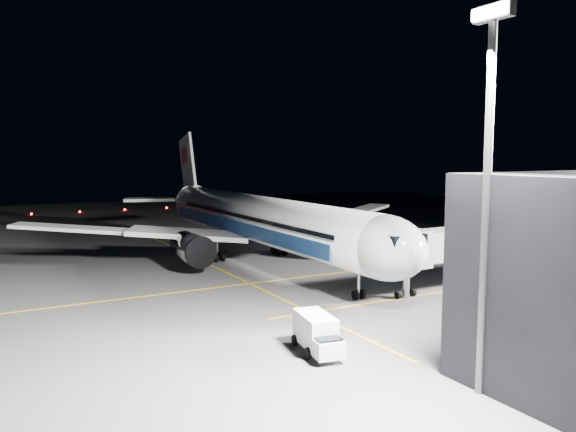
% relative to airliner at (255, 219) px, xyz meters
% --- Properties ---
extents(ground, '(200.00, 200.00, 0.00)m').
position_rel_airliner_xyz_m(ground, '(1.08, 0.00, -5.16)').
color(ground, '#4C4C4F').
rests_on(ground, ground).
extents(guide_line_main, '(0.25, 80.00, 0.01)m').
position_rel_airliner_xyz_m(guide_line_main, '(11.08, 0.00, -5.16)').
color(guide_line_main, gold).
rests_on(guide_line_main, ground).
extents(guide_line_cross, '(70.00, 0.25, 0.01)m').
position_rel_airliner_xyz_m(guide_line_cross, '(1.08, -6.00, -5.16)').
color(guide_line_cross, gold).
rests_on(guide_line_cross, ground).
extents(guide_line_side, '(0.25, 40.00, 0.01)m').
position_rel_airliner_xyz_m(guide_line_side, '(23.08, 10.00, -5.16)').
color(guide_line_side, gold).
rests_on(guide_line_side, ground).
extents(airliner, '(61.48, 54.22, 16.64)m').
position_rel_airliner_xyz_m(airliner, '(0.00, 0.00, 0.00)').
color(airliner, silver).
rests_on(airliner, ground).
extents(jet_bridge, '(3.60, 34.40, 6.30)m').
position_rel_airliner_xyz_m(jet_bridge, '(23.08, 18.06, -0.58)').
color(jet_bridge, '#B2B2B7').
rests_on(jet_bridge, ground).
extents(floodlight_mast_south, '(2.40, 0.67, 20.70)m').
position_rel_airliner_xyz_m(floodlight_mast_south, '(41.08, -6.01, 7.21)').
color(floodlight_mast_south, '#59595E').
rests_on(floodlight_mast_south, ground).
extents(taxiway_lights, '(0.44, 60.44, 0.44)m').
position_rel_airliner_xyz_m(taxiway_lights, '(-70.92, 0.00, -4.94)').
color(taxiway_lights, '#FF140A').
rests_on(taxiway_lights, ground).
extents(service_truck, '(5.15, 2.81, 2.50)m').
position_rel_airliner_xyz_m(service_truck, '(31.46, -10.50, -3.83)').
color(service_truck, white).
rests_on(service_truck, ground).
extents(baggage_tug, '(2.79, 2.45, 1.74)m').
position_rel_airliner_xyz_m(baggage_tug, '(-7.27, 13.53, -4.36)').
color(baggage_tug, black).
rests_on(baggage_tug, ground).
extents(safety_cone_a, '(0.36, 0.36, 0.53)m').
position_rel_airliner_xyz_m(safety_cone_a, '(-5.40, 13.50, -4.90)').
color(safety_cone_a, '#D55709').
rests_on(safety_cone_a, ground).
extents(safety_cone_b, '(0.35, 0.35, 0.53)m').
position_rel_airliner_xyz_m(safety_cone_b, '(4.56, 9.49, -4.90)').
color(safety_cone_b, '#D55709').
rests_on(safety_cone_b, ground).
extents(safety_cone_c, '(0.39, 0.39, 0.59)m').
position_rel_airliner_xyz_m(safety_cone_c, '(-2.87, 12.41, -4.87)').
color(safety_cone_c, '#D55709').
rests_on(safety_cone_c, ground).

